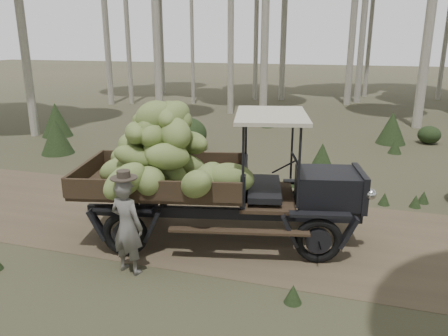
{
  "coord_description": "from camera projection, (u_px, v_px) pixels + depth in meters",
  "views": [
    {
      "loc": [
        2.04,
        -8.04,
        3.78
      ],
      "look_at": [
        -0.27,
        -0.51,
        1.43
      ],
      "focal_mm": 35.0,
      "sensor_mm": 36.0,
      "label": 1
    }
  ],
  "objects": [
    {
      "name": "undergrowth",
      "position": [
        238.0,
        225.0,
        7.83
      ],
      "size": [
        22.94,
        22.68,
        1.4
      ],
      "color": "#233319",
      "rests_on": "ground"
    },
    {
      "name": "farmer",
      "position": [
        127.0,
        225.0,
        7.13
      ],
      "size": [
        0.66,
        0.51,
        1.78
      ],
      "rotation": [
        0.0,
        0.0,
        2.95
      ],
      "color": "#625F59",
      "rests_on": "ground"
    },
    {
      "name": "ground",
      "position": [
        244.0,
        229.0,
        9.01
      ],
      "size": [
        120.0,
        120.0,
        0.0
      ],
      "primitive_type": "plane",
      "color": "#473D2B",
      "rests_on": "ground"
    },
    {
      "name": "dirt_track",
      "position": [
        244.0,
        228.0,
        9.01
      ],
      "size": [
        70.0,
        4.0,
        0.01
      ],
      "primitive_type": "cube",
      "color": "brown",
      "rests_on": "ground"
    },
    {
      "name": "banana_truck",
      "position": [
        187.0,
        158.0,
        8.14
      ],
      "size": [
        5.64,
        3.29,
        2.79
      ],
      "rotation": [
        0.0,
        0.0,
        0.22
      ],
      "color": "black",
      "rests_on": "ground"
    }
  ]
}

